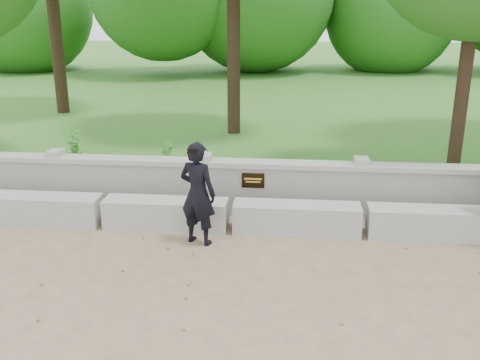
# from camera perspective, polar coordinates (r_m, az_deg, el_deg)

# --- Properties ---
(ground) EXTENTS (80.00, 80.00, 0.00)m
(ground) POSITION_cam_1_polar(r_m,az_deg,el_deg) (6.54, -2.94, -11.83)
(ground) COLOR #95795B
(ground) RESTS_ON ground
(lawn) EXTENTS (40.00, 22.00, 0.25)m
(lawn) POSITION_cam_1_polar(r_m,az_deg,el_deg) (19.88, 2.98, 8.83)
(lawn) COLOR #316524
(lawn) RESTS_ON ground
(concrete_bench) EXTENTS (11.90, 0.45, 0.45)m
(concrete_bench) POSITION_cam_1_polar(r_m,az_deg,el_deg) (8.14, -1.02, -3.85)
(concrete_bench) COLOR #A9A79F
(concrete_bench) RESTS_ON ground
(parapet_wall) EXTENTS (12.50, 0.35, 0.90)m
(parapet_wall) POSITION_cam_1_polar(r_m,az_deg,el_deg) (8.71, -0.51, -0.69)
(parapet_wall) COLOR #9E9D96
(parapet_wall) RESTS_ON ground
(man_main) EXTENTS (0.64, 0.60, 1.50)m
(man_main) POSITION_cam_1_polar(r_m,az_deg,el_deg) (7.54, -4.53, -1.45)
(man_main) COLOR black
(man_main) RESTS_ON ground
(shrub_a) EXTENTS (0.39, 0.35, 0.61)m
(shrub_a) POSITION_cam_1_polar(r_m,az_deg,el_deg) (11.87, -17.34, 4.00)
(shrub_a) COLOR #3F822C
(shrub_a) RESTS_ON lawn
(shrub_b) EXTENTS (0.38, 0.41, 0.60)m
(shrub_b) POSITION_cam_1_polar(r_m,az_deg,el_deg) (10.13, -7.89, 2.33)
(shrub_b) COLOR #3F822C
(shrub_b) RESTS_ON lawn
(shrub_d) EXTENTS (0.43, 0.45, 0.64)m
(shrub_d) POSITION_cam_1_polar(r_m,az_deg,el_deg) (10.78, -16.96, 2.74)
(shrub_d) COLOR #3F822C
(shrub_d) RESTS_ON lawn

